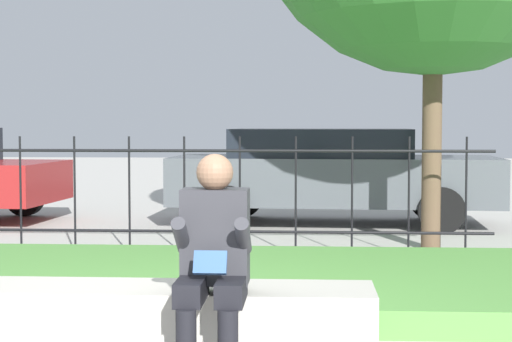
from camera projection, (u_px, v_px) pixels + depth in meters
name	position (u px, v px, depth m)	size (l,w,h in m)	color
stone_bench	(114.00, 330.00, 5.13)	(3.11, 0.55, 0.49)	#ADA89E
person_seated_reader	(213.00, 258.00, 4.75)	(0.42, 0.73, 1.29)	black
grass_berm	(184.00, 282.00, 7.30)	(8.14, 2.96, 0.20)	#569342
iron_fence	(212.00, 193.00, 9.40)	(6.14, 0.03, 1.31)	black
car_parked_center	(331.00, 173.00, 12.22)	(4.68, 2.09, 1.37)	#4C5156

